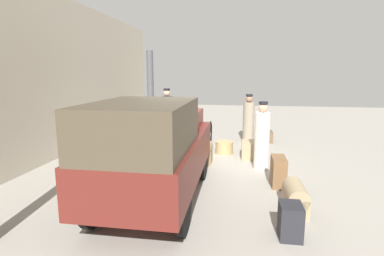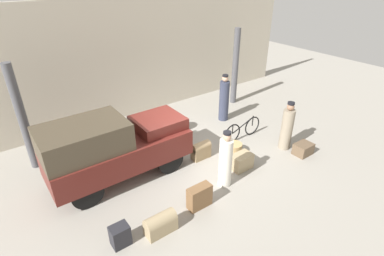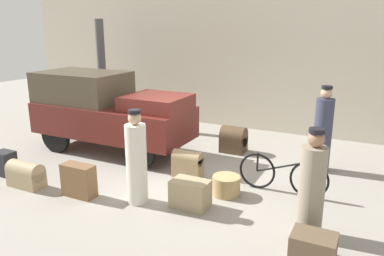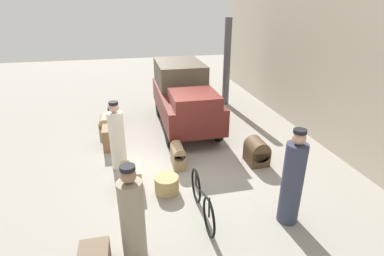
% 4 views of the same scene
% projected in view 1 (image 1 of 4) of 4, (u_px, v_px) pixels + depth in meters
% --- Properties ---
extents(ground_plane, '(30.00, 30.00, 0.00)m').
position_uv_depth(ground_plane, '(198.00, 166.00, 7.74)').
color(ground_plane, gray).
extents(station_building_facade, '(16.00, 0.15, 4.50)m').
position_uv_depth(station_building_facade, '(47.00, 77.00, 7.96)').
color(station_building_facade, beige).
rests_on(station_building_facade, ground).
extents(canopy_pillar_right, '(0.26, 0.26, 3.22)m').
position_uv_depth(canopy_pillar_right, '(151.00, 92.00, 11.87)').
color(canopy_pillar_right, '#4C4C51').
rests_on(canopy_pillar_right, ground).
extents(truck, '(3.94, 1.58, 1.93)m').
position_uv_depth(truck, '(155.00, 147.00, 5.40)').
color(truck, black).
rests_on(truck, ground).
extents(bicycle, '(1.67, 0.04, 0.75)m').
position_uv_depth(bicycle, '(209.00, 135.00, 9.81)').
color(bicycle, black).
rests_on(bicycle, ground).
extents(wicker_basket, '(0.51, 0.51, 0.36)m').
position_uv_depth(wicker_basket, '(224.00, 147.00, 8.89)').
color(wicker_basket, tan).
rests_on(wicker_basket, ground).
extents(conductor_in_dark_uniform, '(0.36, 0.36, 1.68)m').
position_uv_depth(conductor_in_dark_uniform, '(262.00, 139.00, 7.37)').
color(conductor_in_dark_uniform, silver).
rests_on(conductor_in_dark_uniform, ground).
extents(porter_with_bicycle, '(0.38, 0.38, 1.84)m').
position_uv_depth(porter_with_bicycle, '(167.00, 117.00, 10.41)').
color(porter_with_bicycle, '#33384C').
rests_on(porter_with_bicycle, ground).
extents(porter_lifting_near_truck, '(0.38, 0.38, 1.66)m').
position_uv_depth(porter_lifting_near_truck, '(249.00, 121.00, 10.23)').
color(porter_lifting_near_truck, gray).
rests_on(porter_lifting_near_truck, ground).
extents(suitcase_small_leather, '(0.73, 0.35, 0.51)m').
position_uv_depth(suitcase_small_leather, '(295.00, 197.00, 5.15)').
color(suitcase_small_leather, '#9E8966').
rests_on(suitcase_small_leather, ground).
extents(trunk_umber_medium, '(0.41, 0.32, 0.51)m').
position_uv_depth(trunk_umber_medium, '(290.00, 221.00, 4.33)').
color(trunk_umber_medium, '#232328').
rests_on(trunk_umber_medium, ground).
extents(suitcase_black_upright, '(0.58, 0.45, 0.37)m').
position_uv_depth(suitcase_black_upright, '(266.00, 136.00, 10.41)').
color(suitcase_black_upright, brown).
rests_on(suitcase_black_upright, ground).
extents(suitcase_tan_flat, '(0.65, 0.42, 0.48)m').
position_uv_depth(suitcase_tan_flat, '(249.00, 150.00, 8.40)').
color(suitcase_tan_flat, '#9E8966').
rests_on(suitcase_tan_flat, ground).
extents(trunk_wicker_pale, '(0.63, 0.28, 0.61)m').
position_uv_depth(trunk_wicker_pale, '(278.00, 171.00, 6.35)').
color(trunk_wicker_pale, brown).
rests_on(trunk_wicker_pale, ground).
extents(trunk_large_brown, '(0.59, 0.49, 0.65)m').
position_uv_depth(trunk_large_brown, '(139.00, 146.00, 8.50)').
color(trunk_large_brown, '#4C3823').
rests_on(trunk_large_brown, ground).
extents(trunk_barrel_dark, '(0.61, 0.29, 0.57)m').
position_uv_depth(trunk_barrel_dark, '(206.00, 152.00, 7.94)').
color(trunk_barrel_dark, '#937A56').
rests_on(trunk_barrel_dark, ground).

